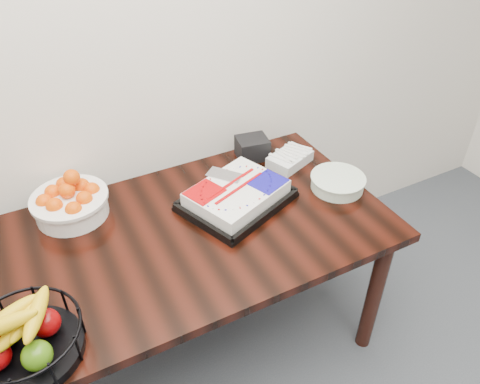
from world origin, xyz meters
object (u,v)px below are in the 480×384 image
cake_tray (237,195)px  plate_stack (338,182)px  fruit_basket (26,339)px  napkin_box (252,148)px  table (168,253)px  tangerine_bowl (69,198)px

cake_tray → plate_stack: cake_tray is taller
fruit_basket → napkin_box: bearing=30.1°
table → tangerine_bowl: (-0.29, 0.31, 0.17)m
cake_tray → napkin_box: napkin_box is taller
tangerine_bowl → fruit_basket: (-0.25, -0.61, -0.01)m
table → plate_stack: (0.79, -0.05, 0.12)m
cake_tray → tangerine_bowl: (-0.63, 0.25, 0.04)m
tangerine_bowl → plate_stack: (1.08, -0.36, -0.06)m
tangerine_bowl → plate_stack: 1.14m
tangerine_bowl → plate_stack: size_ratio=1.28×
cake_tray → fruit_basket: size_ratio=1.57×
table → tangerine_bowl: bearing=133.0°
cake_tray → fruit_basket: 0.96m
table → plate_stack: plate_stack is taller
table → plate_stack: size_ratio=7.44×
napkin_box → tangerine_bowl: bearing=-177.4°
table → fruit_basket: size_ratio=5.35×
cake_tray → napkin_box: bearing=50.9°
tangerine_bowl → napkin_box: size_ratio=2.15×
tangerine_bowl → plate_stack: bearing=-18.3°
fruit_basket → table: bearing=28.9°
plate_stack → tangerine_bowl: bearing=161.7°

